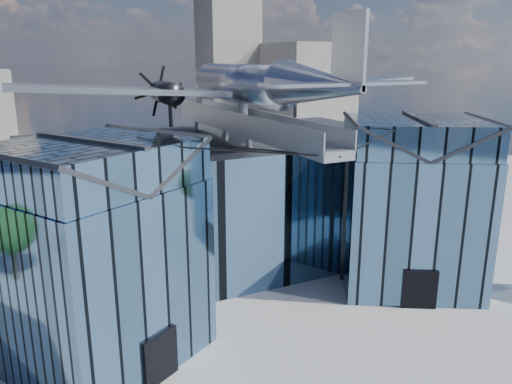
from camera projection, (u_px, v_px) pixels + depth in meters
name	position (u px, v px, depth m)	size (l,w,h in m)	color
ground_plane	(270.00, 306.00, 32.50)	(120.00, 120.00, 0.00)	gray
museum	(233.00, 202.00, 36.10)	(32.88, 24.50, 17.60)	#497094
bg_towers	(121.00, 97.00, 74.26)	(77.00, 24.50, 26.00)	gray
tree_side_e	(465.00, 180.00, 49.44)	(4.62, 4.62, 5.70)	#302313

